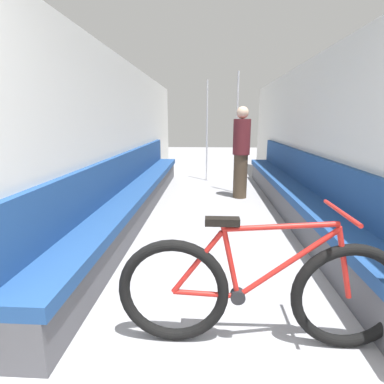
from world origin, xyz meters
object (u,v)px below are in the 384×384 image
(passenger_standing, at_px, (241,152))
(grab_pole_near, at_px, (236,136))
(bicycle, at_px, (259,292))
(grab_pole_far, at_px, (207,133))
(bench_seat_row_left, at_px, (137,194))
(bench_seat_row_right, at_px, (296,196))

(passenger_standing, bearing_deg, grab_pole_near, 135.37)
(bicycle, bearing_deg, grab_pole_near, 69.97)
(grab_pole_near, xyz_separation_m, grab_pole_far, (-0.56, 1.18, 0.00))
(bench_seat_row_left, distance_m, bicycle, 2.99)
(bench_seat_row_left, xyz_separation_m, bicycle, (1.39, -2.65, 0.06))
(bench_seat_row_right, xyz_separation_m, grab_pole_near, (-0.76, 1.42, 0.78))
(bench_seat_row_left, relative_size, bicycle, 3.43)
(bench_seat_row_left, distance_m, bench_seat_row_right, 2.34)
(bench_seat_row_right, distance_m, bicycle, 2.82)
(bench_seat_row_right, distance_m, grab_pole_near, 1.79)
(bench_seat_row_left, bearing_deg, bicycle, -62.32)
(grab_pole_near, distance_m, passenger_standing, 0.47)
(bench_seat_row_left, height_order, passenger_standing, passenger_standing)
(bench_seat_row_left, bearing_deg, grab_pole_far, 68.58)
(passenger_standing, bearing_deg, bench_seat_row_right, -18.21)
(bench_seat_row_left, bearing_deg, bench_seat_row_right, 0.00)
(grab_pole_far, xyz_separation_m, passenger_standing, (0.62, -1.57, -0.26))
(bench_seat_row_left, xyz_separation_m, grab_pole_far, (1.02, 2.60, 0.78))
(bicycle, relative_size, grab_pole_far, 0.78)
(bench_seat_row_left, bearing_deg, passenger_standing, 32.18)
(bench_seat_row_left, height_order, grab_pole_far, grab_pole_far)
(grab_pole_far, bearing_deg, bench_seat_row_left, -111.42)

